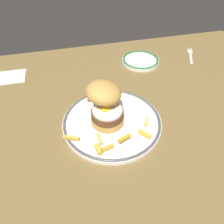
% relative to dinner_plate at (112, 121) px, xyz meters
% --- Properties ---
extents(ground_plane, '(1.35, 1.06, 0.04)m').
position_rel_dinner_plate_xyz_m(ground_plane, '(0.06, -0.02, -0.03)').
color(ground_plane, brown).
extents(dinner_plate, '(0.29, 0.29, 0.02)m').
position_rel_dinner_plate_xyz_m(dinner_plate, '(0.00, 0.00, 0.00)').
color(dinner_plate, white).
rests_on(dinner_plate, ground_plane).
extents(burger, '(0.12, 0.12, 0.12)m').
position_rel_dinner_plate_xyz_m(burger, '(-0.02, 0.01, 0.07)').
color(burger, gold).
rests_on(burger, dinner_plate).
extents(fries_pile, '(0.25, 0.24, 0.02)m').
position_rel_dinner_plate_xyz_m(fries_pile, '(-0.01, -0.02, 0.01)').
color(fries_pile, gold).
rests_on(fries_pile, dinner_plate).
extents(side_plate, '(0.15, 0.15, 0.02)m').
position_rel_dinner_plate_xyz_m(side_plate, '(0.20, 0.31, -0.00)').
color(side_plate, white).
rests_on(side_plate, ground_plane).
extents(fork, '(0.08, 0.14, 0.00)m').
position_rel_dinner_plate_xyz_m(fork, '(0.44, 0.31, -0.01)').
color(fork, silver).
rests_on(fork, ground_plane).
extents(napkin, '(0.12, 0.10, 0.00)m').
position_rel_dinner_plate_xyz_m(napkin, '(-0.32, 0.33, -0.01)').
color(napkin, white).
rests_on(napkin, ground_plane).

